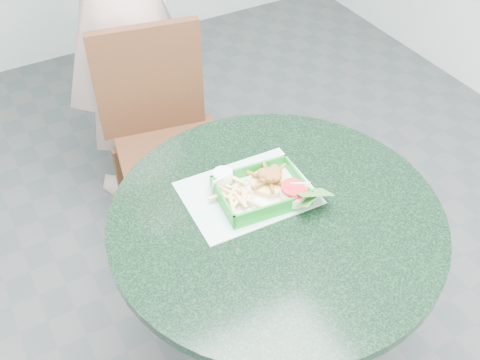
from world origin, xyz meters
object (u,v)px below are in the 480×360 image
cafe_table (274,258)px  sauce_ramekin (221,184)px  dining_chair (164,129)px  food_basket (261,198)px  crab_sandwich (269,181)px

cafe_table → sauce_ramekin: size_ratio=16.41×
cafe_table → sauce_ramekin: 0.28m
sauce_ramekin → cafe_table: bearing=-59.9°
sauce_ramekin → dining_chair: bearing=83.3°
dining_chair → sauce_ramekin: 0.70m
cafe_table → food_basket: bearing=93.6°
dining_chair → sauce_ramekin: bearing=-85.6°
food_basket → sauce_ramekin: sauce_ramekin is taller
food_basket → crab_sandwich: 0.05m
dining_chair → food_basket: 0.76m
crab_sandwich → sauce_ramekin: size_ratio=1.92×
cafe_table → dining_chair: size_ratio=1.01×
dining_chair → food_basket: dining_chair is taller
crab_sandwich → sauce_ramekin: 0.13m
dining_chair → crab_sandwich: bearing=-75.1°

